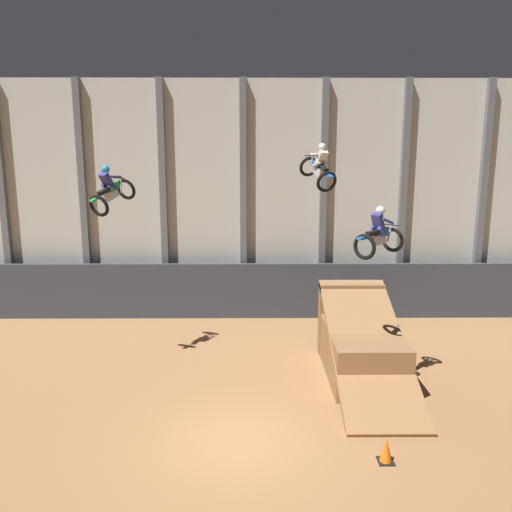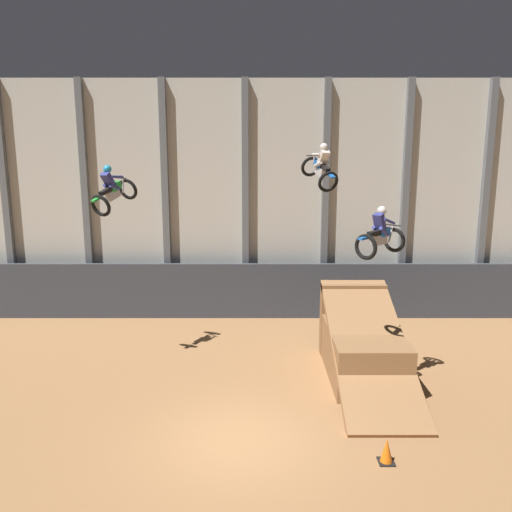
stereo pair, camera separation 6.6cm
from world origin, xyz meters
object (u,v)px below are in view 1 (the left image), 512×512
object	(u,v)px
dirt_ramp	(360,345)
rider_bike_center_air	(319,168)
rider_bike_right_air	(379,235)
rider_bike_left_air	(111,191)
traffic_cone_near_ramp	(386,450)

from	to	relation	value
dirt_ramp	rider_bike_center_air	distance (m)	6.05
rider_bike_right_air	rider_bike_left_air	bearing A→B (deg)	-146.45
rider_bike_left_air	rider_bike_right_air	xyz separation A→B (m)	(8.13, -2.08, -1.14)
rider_bike_center_air	rider_bike_left_air	bearing A→B (deg)	168.81
dirt_ramp	rider_bike_left_air	size ratio (longest dim) A/B	3.09
rider_bike_left_air	traffic_cone_near_ramp	world-z (taller)	rider_bike_left_air
dirt_ramp	traffic_cone_near_ramp	world-z (taller)	dirt_ramp
rider_bike_center_air	traffic_cone_near_ramp	xyz separation A→B (m)	(0.75, -7.01, -6.15)
rider_bike_center_air	traffic_cone_near_ramp	distance (m)	9.35
rider_bike_left_air	rider_bike_center_air	bearing A→B (deg)	34.07
dirt_ramp	rider_bike_center_air	xyz separation A→B (m)	(-1.16, 2.17, 5.53)
rider_bike_right_air	dirt_ramp	bearing A→B (deg)	148.47
rider_bike_left_air	rider_bike_center_air	world-z (taller)	rider_bike_center_air
dirt_ramp	rider_bike_right_air	bearing A→B (deg)	-79.39
rider_bike_center_air	rider_bike_right_air	xyz separation A→B (m)	(1.34, -3.15, -1.84)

